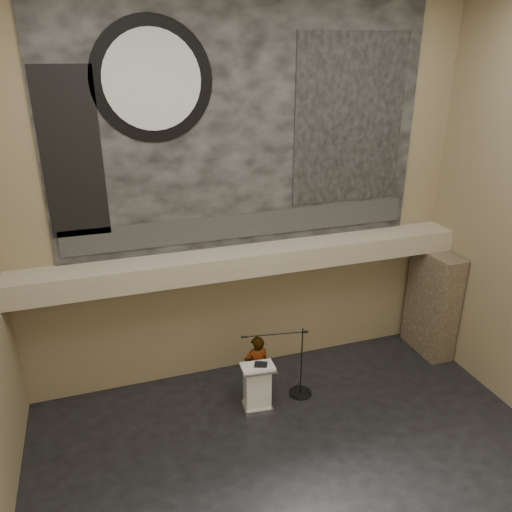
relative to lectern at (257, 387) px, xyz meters
name	(u,v)px	position (x,y,z in m)	size (l,w,h in m)	color
floor	(312,486)	(0.26, -2.32, -0.55)	(10.00, 10.00, 0.00)	black
wall_back	(244,198)	(0.26, 1.68, 3.70)	(10.00, 0.02, 8.50)	#897757
soffit	(250,260)	(0.26, 1.28, 2.40)	(10.00, 0.80, 0.50)	tan
sprinkler_left	(179,282)	(-1.34, 1.23, 2.12)	(0.04, 0.04, 0.06)	#B2893D
sprinkler_right	(329,262)	(2.16, 1.23, 2.12)	(0.04, 0.04, 0.06)	#B2893D
banner	(244,130)	(0.26, 1.65, 5.15)	(8.00, 0.05, 5.00)	black
banner_text_strip	(246,225)	(0.26, 1.61, 3.10)	(7.76, 0.02, 0.55)	#2A2A2A
banner_clock_rim	(152,80)	(-1.54, 1.61, 6.15)	(2.30, 2.30, 0.02)	black
banner_clock_face	(152,80)	(-1.54, 1.59, 6.15)	(1.84, 1.84, 0.02)	silver
banner_building_print	(350,121)	(2.66, 1.61, 5.25)	(2.60, 0.02, 3.60)	black
banner_brick_print	(72,155)	(-3.14, 1.61, 4.85)	(1.10, 0.02, 3.20)	black
stone_pier	(432,303)	(4.91, 0.83, 0.80)	(0.60, 1.40, 2.70)	#473B2C
lectern	(257,387)	(0.00, 0.00, 0.00)	(0.73, 0.55, 1.13)	silver
binder	(261,365)	(0.07, -0.04, 0.56)	(0.27, 0.21, 0.04)	black
papers	(254,366)	(-0.07, 0.00, 0.55)	(0.21, 0.29, 0.01)	white
speaker_person	(257,367)	(0.11, 0.36, 0.23)	(0.57, 0.37, 1.56)	white
mic_stand	(298,384)	(1.03, 0.16, -0.28)	(1.59, 0.52, 1.69)	black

